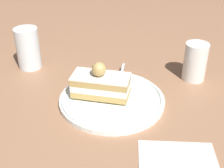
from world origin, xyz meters
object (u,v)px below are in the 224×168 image
at_px(folded_napkin, 177,156).
at_px(dessert_plate, 112,99).
at_px(drink_glass_far, 195,63).
at_px(drink_glass_near, 28,50).
at_px(fork, 121,77).
at_px(cake_slice, 101,84).

bearing_deg(folded_napkin, dessert_plate, 41.75).
relative_size(drink_glass_far, folded_napkin, 0.70).
bearing_deg(drink_glass_near, fork, -102.25).
relative_size(drink_glass_near, folded_napkin, 0.80).
height_order(dessert_plate, fork, fork).
distance_m(drink_glass_near, folded_napkin, 0.46).
distance_m(fork, drink_glass_near, 0.25).
bearing_deg(dessert_plate, fork, -7.07).
height_order(cake_slice, drink_glass_near, drink_glass_near).
relative_size(cake_slice, fork, 1.04).
relative_size(dessert_plate, fork, 1.87).
height_order(fork, drink_glass_near, drink_glass_near).
xyz_separation_m(dessert_plate, cake_slice, (0.00, 0.02, 0.03)).
xyz_separation_m(drink_glass_near, folded_napkin, (-0.28, -0.37, -0.05)).
distance_m(dessert_plate, drink_glass_far, 0.23).
xyz_separation_m(drink_glass_near, drink_glass_far, (-0.01, -0.42, -0.01)).
bearing_deg(dessert_plate, folded_napkin, -138.25).
distance_m(dessert_plate, folded_napkin, 0.20).
distance_m(cake_slice, drink_glass_far, 0.24).
distance_m(dessert_plate, fork, 0.08).
relative_size(dessert_plate, drink_glass_far, 2.46).
xyz_separation_m(dessert_plate, drink_glass_far, (0.13, -0.18, 0.04)).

